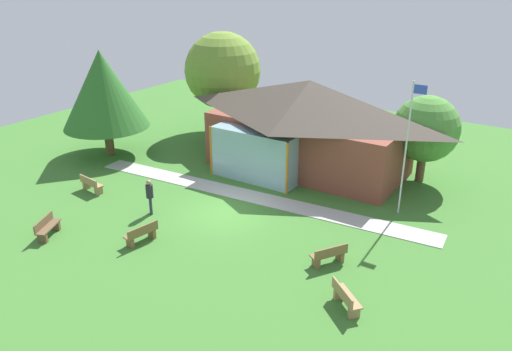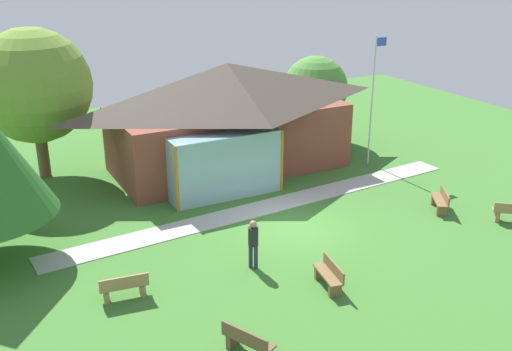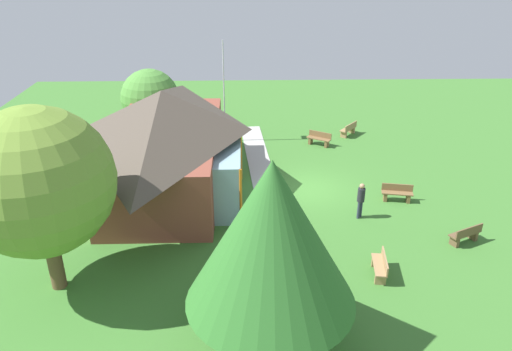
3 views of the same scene
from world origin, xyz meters
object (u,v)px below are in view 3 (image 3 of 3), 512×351
at_px(bench_front_center, 397,193).
at_px(visitor_strolling_lawn, 361,198).
at_px(pavilion, 168,139).
at_px(tree_behind_pavilion_left, 38,182).
at_px(bench_lawn_far_right, 349,130).
at_px(bench_mid_left, 380,266).
at_px(bench_front_left, 466,235).
at_px(bench_mid_right, 319,139).
at_px(tree_west_hedge, 271,235).
at_px(flagpole, 224,88).
at_px(tree_behind_pavilion_right, 150,98).

xyz_separation_m(bench_front_center, visitor_strolling_lawn, (-1.58, 2.19, 0.62)).
bearing_deg(pavilion, tree_behind_pavilion_left, 158.88).
distance_m(bench_front_center, tree_behind_pavilion_left, 16.22).
relative_size(bench_lawn_far_right, tree_behind_pavilion_left, 0.21).
bearing_deg(bench_mid_left, bench_front_left, -55.70).
bearing_deg(bench_mid_right, visitor_strolling_lawn, 126.14).
xyz_separation_m(pavilion, tree_behind_pavilion_left, (-8.10, 3.13, 1.65)).
bearing_deg(tree_west_hedge, bench_front_center, -35.50).
bearing_deg(bench_lawn_far_right, tree_west_hedge, -158.63).
bearing_deg(bench_front_left, tree_west_hedge, -172.18).
xyz_separation_m(pavilion, flagpole, (6.48, -2.61, 0.81)).
height_order(flagpole, bench_mid_left, flagpole).
distance_m(bench_front_center, visitor_strolling_lawn, 2.77).
bearing_deg(bench_front_left, pavilion, 131.34).
height_order(pavilion, bench_mid_right, pavilion).
bearing_deg(flagpole, bench_mid_left, -155.95).
bearing_deg(bench_mid_left, bench_mid_right, 9.27).
distance_m(tree_behind_pavilion_right, tree_west_hedge, 18.57).
distance_m(bench_front_left, tree_west_hedge, 10.91).
relative_size(tree_behind_pavilion_right, tree_west_hedge, 0.73).
bearing_deg(bench_lawn_far_right, tree_behind_pavilion_left, 177.76).
distance_m(bench_front_center, bench_front_left, 4.24).
relative_size(flagpole, tree_west_hedge, 0.99).
height_order(visitor_strolling_lawn, tree_west_hedge, tree_west_hedge).
bearing_deg(visitor_strolling_lawn, tree_west_hedge, -167.13).
xyz_separation_m(pavilion, bench_front_center, (-1.79, -11.29, -2.27)).
bearing_deg(flagpole, tree_behind_pavilion_left, 158.53).
height_order(flagpole, visitor_strolling_lawn, flagpole).
bearing_deg(bench_mid_left, pavilion, 56.44).
relative_size(bench_mid_left, tree_behind_pavilion_right, 0.33).
height_order(bench_front_left, tree_west_hedge, tree_west_hedge).
height_order(bench_mid_right, bench_lawn_far_right, same).
height_order(bench_lawn_far_right, tree_behind_pavilion_left, tree_behind_pavilion_left).
height_order(bench_front_left, tree_behind_pavilion_left, tree_behind_pavilion_left).
height_order(bench_lawn_far_right, tree_west_hedge, tree_west_hedge).
bearing_deg(tree_west_hedge, tree_behind_pavilion_left, 67.64).
bearing_deg(tree_behind_pavilion_right, pavilion, -163.00).
bearing_deg(tree_behind_pavilion_right, flagpole, -85.52).
bearing_deg(bench_front_left, flagpole, 105.50).
xyz_separation_m(bench_front_center, tree_behind_pavilion_left, (-6.31, 14.42, 3.91)).
bearing_deg(flagpole, bench_front_center, -133.61).
relative_size(bench_mid_right, tree_behind_pavilion_left, 0.22).
bearing_deg(pavilion, bench_front_left, -113.18).
bearing_deg(bench_front_left, bench_lawn_far_right, 75.25).
height_order(visitor_strolling_lawn, tree_behind_pavilion_left, tree_behind_pavilion_left).
height_order(pavilion, flagpole, flagpole).
xyz_separation_m(bench_front_center, bench_lawn_far_right, (9.06, 0.61, 0.00)).
relative_size(bench_lawn_far_right, visitor_strolling_lawn, 0.82).
xyz_separation_m(bench_mid_left, tree_west_hedge, (-3.51, 4.41, 3.71)).
relative_size(tree_west_hedge, tree_behind_pavilion_left, 0.93).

